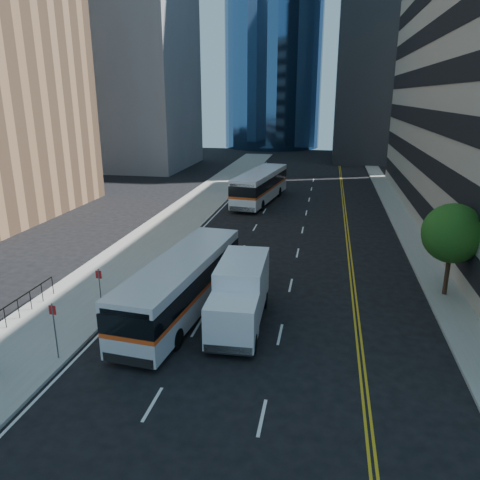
% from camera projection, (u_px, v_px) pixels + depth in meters
% --- Properties ---
extents(ground, '(160.00, 160.00, 0.00)m').
position_uv_depth(ground, '(264.00, 356.00, 20.03)').
color(ground, black).
rests_on(ground, ground).
extents(sidewalk_west, '(5.00, 90.00, 0.15)m').
position_uv_depth(sidewalk_west, '(192.00, 209.00, 45.33)').
color(sidewalk_west, gray).
rests_on(sidewalk_west, ground).
extents(sidewalk_east, '(2.00, 90.00, 0.15)m').
position_uv_depth(sidewalk_east, '(401.00, 219.00, 41.89)').
color(sidewalk_east, gray).
rests_on(sidewalk_east, ground).
extents(midrise_west, '(18.00, 18.00, 35.00)m').
position_uv_depth(midrise_west, '(125.00, 47.00, 68.59)').
color(midrise_west, gray).
rests_on(midrise_west, ground).
extents(street_tree, '(3.20, 3.20, 5.10)m').
position_uv_depth(street_tree, '(453.00, 233.00, 24.88)').
color(street_tree, '#332114').
rests_on(street_tree, sidewalk_east).
extents(bus_front, '(3.60, 11.57, 2.94)m').
position_uv_depth(bus_front, '(183.00, 283.00, 23.57)').
color(bus_front, silver).
rests_on(bus_front, ground).
extents(bus_rear, '(4.32, 12.53, 3.17)m').
position_uv_depth(bus_rear, '(260.00, 185.00, 48.50)').
color(bus_rear, white).
rests_on(bus_rear, ground).
extents(box_truck, '(2.37, 6.42, 3.04)m').
position_uv_depth(box_truck, '(240.00, 294.00, 22.26)').
color(box_truck, white).
rests_on(box_truck, ground).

